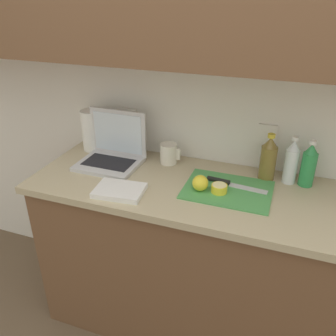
% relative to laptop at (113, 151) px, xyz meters
% --- Properties ---
extents(ground_plane, '(12.00, 12.00, 0.00)m').
position_rel_laptop_xyz_m(ground_plane, '(0.65, -0.10, -0.96)').
color(ground_plane, brown).
rests_on(ground_plane, ground).
extents(wall_back, '(5.20, 0.38, 2.60)m').
position_rel_laptop_xyz_m(wall_back, '(0.65, 0.12, 0.60)').
color(wall_back, white).
rests_on(wall_back, ground_plane).
extents(counter_unit, '(1.92, 0.59, 0.89)m').
position_rel_laptop_xyz_m(counter_unit, '(0.67, -0.10, -0.50)').
color(counter_unit, brown).
rests_on(counter_unit, ground_plane).
extents(laptop, '(0.32, 0.26, 0.27)m').
position_rel_laptop_xyz_m(laptop, '(0.00, 0.00, 0.00)').
color(laptop, silver).
rests_on(laptop, counter_unit).
extents(cutting_board, '(0.40, 0.30, 0.01)m').
position_rel_laptop_xyz_m(cutting_board, '(0.64, -0.09, -0.06)').
color(cutting_board, '#4C9E51').
rests_on(cutting_board, counter_unit).
extents(knife, '(0.29, 0.06, 0.02)m').
position_rel_laptop_xyz_m(knife, '(0.62, -0.04, -0.05)').
color(knife, silver).
rests_on(knife, cutting_board).
extents(lemon_half_cut, '(0.07, 0.07, 0.04)m').
position_rel_laptop_xyz_m(lemon_half_cut, '(0.60, -0.13, -0.04)').
color(lemon_half_cut, yellow).
rests_on(lemon_half_cut, cutting_board).
extents(lemon_whole_beside, '(0.07, 0.07, 0.07)m').
position_rel_laptop_xyz_m(lemon_whole_beside, '(0.52, -0.14, -0.02)').
color(lemon_whole_beside, yellow).
rests_on(lemon_whole_beside, cutting_board).
extents(bottle_green_soda, '(0.07, 0.07, 0.23)m').
position_rel_laptop_xyz_m(bottle_green_soda, '(0.97, 0.09, 0.04)').
color(bottle_green_soda, '#2D934C').
rests_on(bottle_green_soda, counter_unit).
extents(bottle_oil_tall, '(0.06, 0.06, 0.23)m').
position_rel_laptop_xyz_m(bottle_oil_tall, '(0.89, 0.09, 0.04)').
color(bottle_oil_tall, silver).
rests_on(bottle_oil_tall, counter_unit).
extents(bottle_water_clear, '(0.08, 0.08, 0.23)m').
position_rel_laptop_xyz_m(bottle_water_clear, '(0.79, 0.09, 0.04)').
color(bottle_water_clear, olive).
rests_on(bottle_water_clear, counter_unit).
extents(measuring_cup, '(0.11, 0.09, 0.11)m').
position_rel_laptop_xyz_m(measuring_cup, '(0.28, 0.09, -0.01)').
color(measuring_cup, silver).
rests_on(measuring_cup, counter_unit).
extents(paper_towel_roll, '(0.11, 0.11, 0.23)m').
position_rel_laptop_xyz_m(paper_towel_roll, '(-0.19, 0.11, 0.05)').
color(paper_towel_roll, white).
rests_on(paper_towel_roll, counter_unit).
extents(dish_towel, '(0.23, 0.18, 0.02)m').
position_rel_laptop_xyz_m(dish_towel, '(0.18, -0.27, -0.05)').
color(dish_towel, white).
rests_on(dish_towel, counter_unit).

